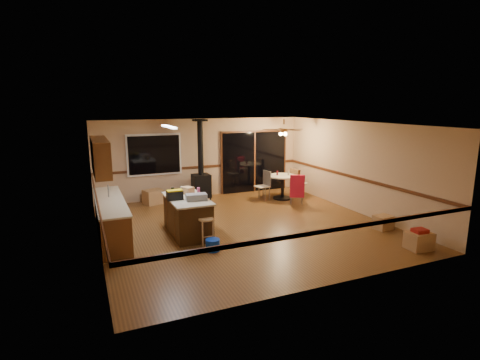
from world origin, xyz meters
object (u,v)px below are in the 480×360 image
toolbox_black (175,195)px  box_corner_a (419,241)px  wood_stove (201,177)px  box_corner_b (383,222)px  box_under_window (153,197)px  kitchen_island (187,216)px  blue_bucket (213,245)px  toolbox_grey (196,197)px  chair_near (297,186)px  dining_table (283,183)px  bar_stool (206,231)px  chair_right (296,179)px  chair_left (265,182)px

toolbox_black → box_corner_a: bearing=-31.3°
wood_stove → box_corner_b: bearing=-54.5°
box_under_window → kitchen_island: bearing=-85.4°
blue_bucket → box_corner_b: size_ratio=0.73×
toolbox_grey → blue_bucket: 1.26m
toolbox_black → chair_near: 4.33m
kitchen_island → box_corner_a: bearing=-33.8°
toolbox_grey → dining_table: 4.38m
bar_stool → chair_right: 5.07m
box_corner_a → chair_left: bearing=102.7°
kitchen_island → wood_stove: size_ratio=0.67×
bar_stool → chair_right: chair_right is taller
dining_table → chair_right: 0.52m
toolbox_grey → box_under_window: bearing=96.6°
blue_bucket → bar_stool: bearing=91.9°
box_corner_a → box_under_window: bearing=127.4°
chair_left → box_corner_a: chair_left is taller
toolbox_black → chair_right: toolbox_black is taller
wood_stove → bar_stool: (-1.10, -3.88, -0.42)m
box_under_window → box_corner_a: 7.55m
dining_table → box_under_window: dining_table is taller
bar_stool → dining_table: 4.63m
chair_left → chair_right: size_ratio=0.74×
bar_stool → chair_left: bearing=45.4°
toolbox_black → box_corner_a: 5.49m
kitchen_island → box_corner_a: (4.33, -2.90, -0.26)m
dining_table → wood_stove: bearing=158.7°
kitchen_island → box_under_window: kitchen_island is taller
chair_near → box_under_window: (-4.05, 1.88, -0.37)m
wood_stove → chair_near: size_ratio=3.60×
kitchen_island → wood_stove: (1.30, 3.05, 0.28)m
chair_right → toolbox_black: bearing=-154.6°
chair_left → box_corner_a: size_ratio=1.03×
toolbox_grey → chair_right: bearing=30.2°
chair_near → kitchen_island: bearing=-162.3°
toolbox_black → chair_left: size_ratio=0.72×
toolbox_grey → bar_stool: (0.05, -0.53, -0.67)m
kitchen_island → chair_right: (4.30, 2.12, 0.14)m
toolbox_grey → wood_stove: bearing=71.0°
bar_stool → box_under_window: 3.96m
wood_stove → toolbox_grey: bearing=-109.0°
toolbox_black → box_under_window: size_ratio=0.66×
blue_bucket → wood_stove: bearing=75.7°
dining_table → blue_bucket: bearing=-137.1°
toolbox_black → bar_stool: (0.50, -0.76, -0.70)m
bar_stool → wood_stove: bearing=74.1°
chair_left → chair_near: same height
box_under_window → box_corner_b: box_under_window is taller
chair_right → box_under_window: (-4.55, 0.98, -0.37)m
toolbox_grey → chair_left: size_ratio=0.92×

